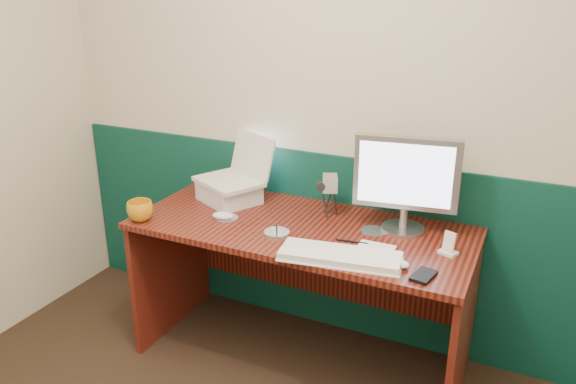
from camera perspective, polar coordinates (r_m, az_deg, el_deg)
The scene contains 19 objects.
back_wall at distance 2.78m, azimuth 7.61°, elevation 8.36°, with size 3.50×0.04×2.50m, color beige.
wainscot at distance 3.01m, azimuth 6.87°, elevation -5.76°, with size 3.48×0.02×1.00m, color #07322B.
desk at distance 2.83m, azimuth 1.32°, elevation -10.39°, with size 1.60×0.70×0.75m, color #330F09.
laptop_riser at distance 2.94m, azimuth -6.02°, elevation -0.04°, with size 0.28×0.24×0.10m, color silver.
laptop at distance 2.88m, azimuth -6.15°, elevation 3.43°, with size 0.33×0.25×0.27m, color silver, non-canonical shape.
monitor at distance 2.57m, azimuth 11.92°, elevation 0.88°, with size 0.46×0.13×0.46m, color #A1A0A5, non-canonical shape.
keyboard at distance 2.34m, azimuth 5.31°, elevation -6.57°, with size 0.50×0.17×0.03m, color white.
mouse_right at distance 2.32m, azimuth 11.10°, elevation -7.10°, with size 0.10×0.06×0.03m, color white.
mouse_left at distance 2.73m, azimuth -6.63°, elevation -2.41°, with size 0.11×0.06×0.04m, color silver.
mug at distance 2.78m, azimuth -14.79°, elevation -1.87°, with size 0.12×0.12×0.10m, color orange.
camcorder at distance 2.74m, azimuth 4.25°, elevation -0.47°, with size 0.09×0.13×0.19m, color #BBBCC1, non-canonical shape.
cd_spindle at distance 2.54m, azimuth -1.16°, elevation -4.27°, with size 0.12×0.12×0.02m, color silver.
cd_loose_a at distance 2.75m, azimuth -6.28°, elevation -2.60°, with size 0.12×0.12×0.00m, color silver.
cd_loose_b at distance 2.63m, azimuth 8.69°, elevation -3.90°, with size 0.12×0.12×0.00m, color silver.
pen at distance 2.50m, azimuth 6.49°, elevation -5.01°, with size 0.01×0.01×0.15m, color black.
papers at distance 2.46m, azimuth 8.91°, elevation -5.62°, with size 0.16×0.11×0.00m, color white.
dock at distance 2.47m, azimuth 15.95°, elevation -5.94°, with size 0.07×0.06×0.01m, color silver.
music_player at distance 2.45m, azimuth 16.06°, elevation -4.88°, with size 0.05×0.01×0.09m, color silver.
pda at distance 2.27m, azimuth 13.60°, elevation -8.26°, with size 0.07×0.12×0.01m, color black.
Camera 1 is at (0.82, -0.84, 1.83)m, focal length 35.00 mm.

